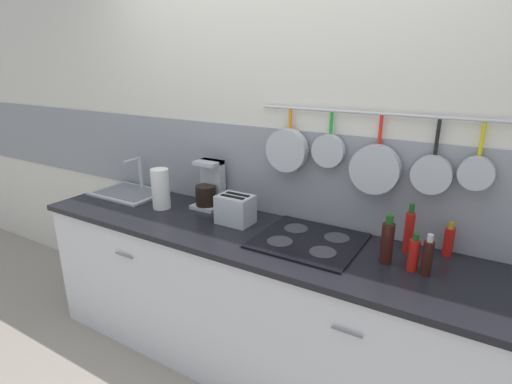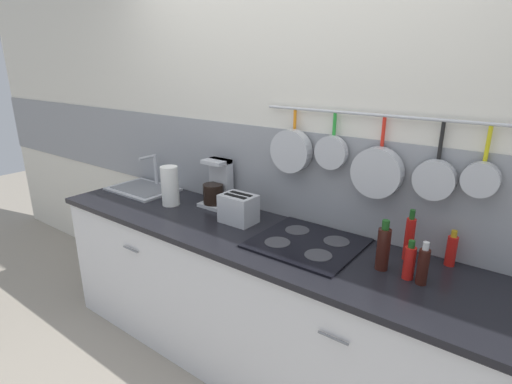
% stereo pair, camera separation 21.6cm
% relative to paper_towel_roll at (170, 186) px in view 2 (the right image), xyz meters
% --- Properties ---
extents(ground_plane, '(12.00, 12.00, 0.00)m').
position_rel_paper_towel_roll_xyz_m(ground_plane, '(0.71, -0.04, -1.03)').
color(ground_plane, '#9E9384').
extents(wall_back, '(7.20, 0.15, 2.60)m').
position_rel_paper_towel_roll_xyz_m(wall_back, '(0.71, 0.32, 0.24)').
color(wall_back, silver).
rests_on(wall_back, ground_plane).
extents(cabinet_base, '(2.77, 0.63, 0.86)m').
position_rel_paper_towel_roll_xyz_m(cabinet_base, '(0.71, -0.04, -0.60)').
color(cabinet_base, silver).
rests_on(cabinet_base, ground_plane).
extents(countertop, '(2.81, 0.65, 0.03)m').
position_rel_paper_towel_roll_xyz_m(countertop, '(0.71, -0.04, -0.15)').
color(countertop, black).
rests_on(countertop, cabinet_base).
extents(sink_basin, '(0.49, 0.36, 0.25)m').
position_rel_paper_towel_roll_xyz_m(sink_basin, '(-0.41, 0.10, -0.11)').
color(sink_basin, '#B7BABF').
rests_on(sink_basin, countertop).
extents(paper_towel_roll, '(0.12, 0.12, 0.26)m').
position_rel_paper_towel_roll_xyz_m(paper_towel_roll, '(0.00, 0.00, 0.00)').
color(paper_towel_roll, white).
rests_on(paper_towel_roll, countertop).
extents(coffee_maker, '(0.18, 0.18, 0.31)m').
position_rel_paper_towel_roll_xyz_m(coffee_maker, '(0.26, 0.19, -0.00)').
color(coffee_maker, '#B7BABF').
rests_on(coffee_maker, countertop).
extents(toaster, '(0.22, 0.15, 0.17)m').
position_rel_paper_towel_roll_xyz_m(toaster, '(0.56, 0.04, -0.05)').
color(toaster, '#B7BABF').
rests_on(toaster, countertop).
extents(cooktop, '(0.54, 0.50, 0.01)m').
position_rel_paper_towel_roll_xyz_m(cooktop, '(1.04, 0.02, -0.13)').
color(cooktop, black).
rests_on(cooktop, countertop).
extents(bottle_olive_oil, '(0.06, 0.06, 0.24)m').
position_rel_paper_towel_roll_xyz_m(bottle_olive_oil, '(1.45, -0.00, -0.03)').
color(bottle_olive_oil, '#33140F').
rests_on(bottle_olive_oil, countertop).
extents(bottle_cooking_wine, '(0.05, 0.05, 0.26)m').
position_rel_paper_towel_roll_xyz_m(bottle_cooking_wine, '(1.52, 0.17, -0.02)').
color(bottle_cooking_wine, red).
rests_on(bottle_cooking_wine, countertop).
extents(bottle_vinegar, '(0.05, 0.05, 0.18)m').
position_rel_paper_towel_roll_xyz_m(bottle_vinegar, '(1.58, -0.01, -0.05)').
color(bottle_vinegar, red).
rests_on(bottle_vinegar, countertop).
extents(bottle_dish_soap, '(0.05, 0.05, 0.20)m').
position_rel_paper_towel_roll_xyz_m(bottle_dish_soap, '(1.64, -0.03, -0.04)').
color(bottle_dish_soap, '#33140F').
rests_on(bottle_dish_soap, countertop).
extents(bottle_sesame_oil, '(0.05, 0.05, 0.18)m').
position_rel_paper_towel_roll_xyz_m(bottle_sesame_oil, '(1.70, 0.23, -0.05)').
color(bottle_sesame_oil, red).
rests_on(bottle_sesame_oil, countertop).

